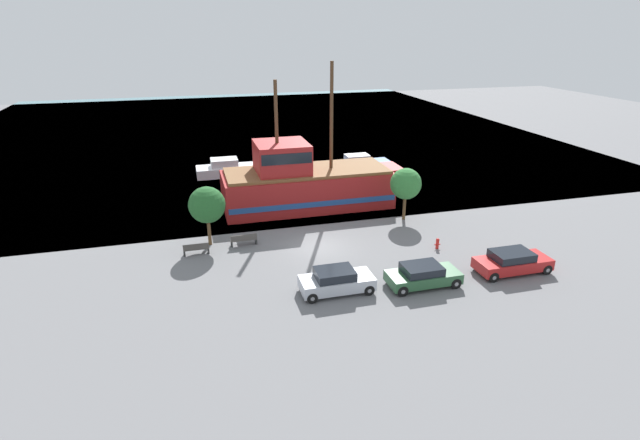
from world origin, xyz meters
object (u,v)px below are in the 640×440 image
Objects in this scene: pirate_ship at (305,183)px; parked_car_curb_front at (512,262)px; fire_hydrant at (437,243)px; moored_boat_dockside at (360,163)px; parked_car_curb_mid at (423,275)px; parked_car_curb_rear at (336,281)px; moored_boat_outer at (229,169)px; bench_promenade_west at (244,240)px; bench_promenade_east at (196,249)px.

pirate_ship reaches higher than parked_car_curb_front.
moored_boat_dockside is at bearing 85.20° from fire_hydrant.
pirate_ship is at bearing 102.42° from parked_car_curb_mid.
moored_boat_outer is at bearing 97.86° from parked_car_curb_rear.
parked_car_curb_front reaches higher than bench_promenade_west.
parked_car_curb_rear reaches higher than fire_hydrant.
bench_promenade_west is (-4.32, 7.98, -0.28)m from parked_car_curb_rear.
moored_boat_outer is at bearing 174.63° from moored_boat_dockside.
pirate_ship is 8.34× the size of bench_promenade_west.
parked_car_curb_front is 2.56× the size of bench_promenade_west.
parked_car_curb_mid reaches higher than bench_promenade_east.
parked_car_curb_front reaches higher than parked_car_curb_mid.
parked_car_curb_front is 6.16m from parked_car_curb_mid.
parked_car_curb_front is 2.76× the size of bench_promenade_east.
parked_car_curb_front is 17.81m from bench_promenade_west.
pirate_ship reaches higher than fire_hydrant.
parked_car_curb_mid is (-6.16, -0.11, -0.03)m from parked_car_curb_front.
parked_car_curb_rear is 2.31× the size of bench_promenade_west.
moored_boat_dockside is 25.25m from parked_car_curb_front.
moored_boat_dockside is 8.15× the size of fire_hydrant.
parked_car_curb_rear is at bearing 177.49° from parked_car_curb_front.
parked_car_curb_rear reaches higher than parked_car_curb_front.
pirate_ship is 13.16m from moored_boat_dockside.
bench_promenade_east is at bearing 136.26° from parked_car_curb_rear.
moored_boat_dockside is 22.22m from bench_promenade_west.
bench_promenade_west is at bearing -131.83° from pirate_ship.
parked_car_curb_rear is at bearing -112.57° from moored_boat_dockside.
pirate_ship is at bearing 83.15° from parked_car_curb_rear.
moored_boat_dockside is at bearing -5.37° from moored_boat_outer.
moored_boat_outer reaches higher than moored_boat_dockside.
pirate_ship is 2.46× the size of moored_boat_dockside.
fire_hydrant is 13.48m from bench_promenade_west.
bench_promenade_west is (-0.73, -18.05, -0.22)m from moored_boat_outer.
pirate_ship is 3.26× the size of parked_car_curb_front.
parked_car_curb_mid is 12.80m from bench_promenade_west.
moored_boat_dockside is at bearing 92.40° from parked_car_curb_front.
parked_car_curb_mid is 2.34× the size of bench_promenade_west.
parked_car_curb_mid is at bearing -101.40° from moored_boat_dockside.
parked_car_curb_mid is 5.21m from parked_car_curb_rear.
moored_boat_outer reaches higher than parked_car_curb_front.
moored_boat_dockside is at bearing 67.43° from parked_car_curb_rear.
pirate_ship is at bearing -130.56° from moored_boat_dockside.
moored_boat_outer is 1.58× the size of parked_car_curb_rear.
pirate_ship is 3.56× the size of parked_car_curb_mid.
moored_boat_dockside reaches higher than parked_car_curb_front.
fire_hydrant is at bearing 122.36° from parked_car_curb_front.
moored_boat_dockside is 1.47× the size of parked_car_curb_rear.
moored_boat_outer reaches higher than parked_car_curb_mid.
parked_car_curb_front is (9.56, -15.29, -1.36)m from pirate_ship.
pirate_ship is 20.04× the size of fire_hydrant.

